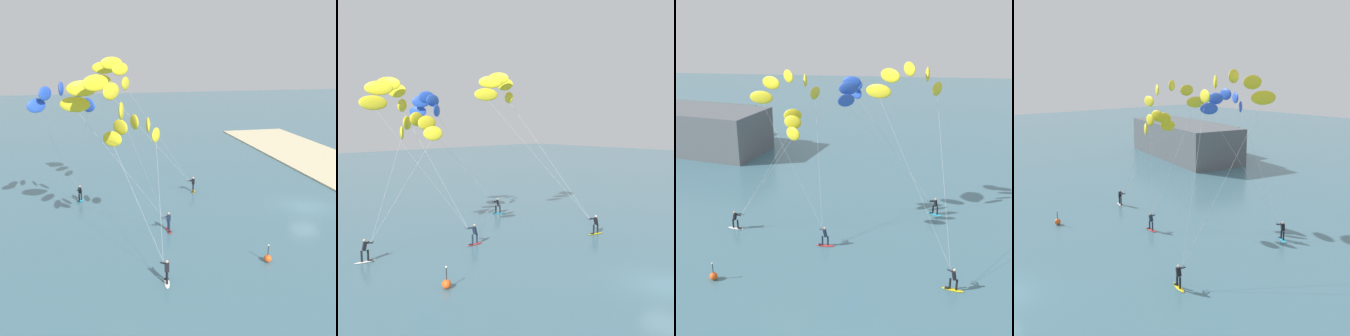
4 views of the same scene
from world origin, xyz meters
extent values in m
plane|color=#426B7A|center=(0.00, 0.00, 0.00)|extent=(240.00, 240.00, 0.00)
ellipsoid|color=red|center=(-2.81, 14.52, 0.04)|extent=(1.50, 0.36, 0.08)
cube|color=black|center=(-3.22, 14.52, 0.09)|extent=(0.28, 0.29, 0.02)
cylinder|color=#192338|center=(-2.59, 14.52, 0.47)|extent=(0.14, 0.14, 0.78)
cylinder|color=#192338|center=(-3.03, 14.52, 0.47)|extent=(0.14, 0.14, 0.78)
cube|color=#192338|center=(-2.81, 14.52, 1.16)|extent=(0.32, 0.30, 0.63)
sphere|color=tan|center=(-2.81, 14.52, 1.58)|extent=(0.20, 0.20, 0.20)
cylinder|color=black|center=(-3.12, 14.98, 1.31)|extent=(0.34, 0.47, 0.03)
cylinder|color=#192338|center=(-3.06, 14.69, 1.34)|extent=(0.55, 0.41, 0.15)
cylinder|color=#192338|center=(-2.88, 14.81, 1.34)|extent=(0.22, 0.61, 0.15)
ellipsoid|color=yellow|center=(-4.82, 21.76, 11.18)|extent=(0.70, 2.17, 1.10)
ellipsoid|color=yellow|center=(-5.57, 21.24, 12.34)|extent=(0.77, 2.16, 1.10)
ellipsoid|color=yellow|center=(-6.85, 20.35, 12.79)|extent=(1.48, 1.95, 1.10)
ellipsoid|color=yellow|center=(-8.13, 19.47, 12.34)|extent=(1.98, 1.43, 1.10)
ellipsoid|color=yellow|center=(-8.88, 18.95, 11.18)|extent=(2.17, 0.70, 1.10)
cylinder|color=#B2B2B7|center=(-3.97, 18.37, 6.09)|extent=(1.72, 6.80, 9.58)
cylinder|color=#B2B2B7|center=(-6.00, 16.96, 6.09)|extent=(5.77, 3.99, 9.58)
ellipsoid|color=yellow|center=(6.86, 9.65, 0.04)|extent=(1.54, 0.71, 0.08)
cube|color=black|center=(6.46, 9.75, 0.09)|extent=(0.34, 0.35, 0.02)
cylinder|color=black|center=(7.07, 9.60, 0.47)|extent=(0.14, 0.14, 0.78)
cylinder|color=black|center=(6.64, 9.71, 0.47)|extent=(0.14, 0.14, 0.78)
cube|color=black|center=(6.86, 9.65, 1.16)|extent=(0.38, 0.37, 0.63)
sphere|color=beige|center=(6.86, 9.65, 1.58)|extent=(0.20, 0.20, 0.20)
cylinder|color=black|center=(6.65, 10.16, 1.31)|extent=(0.23, 0.52, 0.03)
cylinder|color=black|center=(6.65, 9.87, 1.34)|extent=(0.48, 0.50, 0.15)
cylinder|color=black|center=(6.85, 9.95, 1.34)|extent=(0.09, 0.60, 0.15)
ellipsoid|color=yellow|center=(5.63, 19.29, 12.15)|extent=(1.14, 2.11, 1.10)
ellipsoid|color=yellow|center=(4.78, 18.95, 13.32)|extent=(0.34, 2.16, 1.10)
ellipsoid|color=yellow|center=(3.33, 18.36, 13.77)|extent=(1.11, 2.12, 1.10)
ellipsoid|color=yellow|center=(1.88, 17.78, 13.32)|extent=(1.74, 1.76, 1.10)
ellipsoid|color=yellow|center=(1.03, 17.43, 12.15)|extent=(2.11, 1.14, 1.10)
cylinder|color=#B2B2B7|center=(6.14, 14.73, 6.58)|extent=(1.04, 9.14, 10.55)
cylinder|color=#B2B2B7|center=(3.84, 13.80, 6.58)|extent=(5.64, 7.29, 10.55)
ellipsoid|color=white|center=(-11.11, 16.49, 0.04)|extent=(1.54, 0.59, 0.08)
cube|color=black|center=(-10.70, 16.43, 0.09)|extent=(0.32, 0.33, 0.02)
cylinder|color=black|center=(-11.33, 16.53, 0.47)|extent=(0.14, 0.14, 0.78)
cylinder|color=black|center=(-10.89, 16.46, 0.47)|extent=(0.14, 0.14, 0.78)
cube|color=black|center=(-11.11, 16.49, 1.16)|extent=(0.36, 0.35, 0.63)
sphere|color=tan|center=(-11.11, 16.49, 1.58)|extent=(0.20, 0.20, 0.20)
cylinder|color=black|center=(-10.58, 16.62, 1.31)|extent=(0.54, 0.16, 0.03)
cylinder|color=black|center=(-10.87, 16.66, 1.34)|extent=(0.54, 0.42, 0.15)
cylinder|color=black|center=(-10.82, 16.45, 1.34)|extent=(0.61, 0.18, 0.15)
ellipsoid|color=yellow|center=(-5.53, 16.09, 8.89)|extent=(1.40, 1.04, 1.10)
ellipsoid|color=yellow|center=(-5.67, 16.69, 9.67)|extent=(1.49, 0.55, 1.10)
ellipsoid|color=yellow|center=(-5.91, 17.72, 9.98)|extent=(1.49, 0.64, 1.10)
ellipsoid|color=yellow|center=(-6.15, 18.74, 9.67)|extent=(1.37, 1.11, 1.10)
ellipsoid|color=yellow|center=(-6.30, 19.34, 8.89)|extent=(1.04, 1.40, 1.10)
cylinder|color=#B2B2B7|center=(-8.05, 16.36, 4.95)|extent=(5.06, 0.54, 7.29)
cylinder|color=#B2B2B7|center=(-8.44, 17.98, 4.95)|extent=(4.30, 2.75, 7.29)
ellipsoid|color=#23ADD1|center=(6.38, 21.70, 0.04)|extent=(1.48, 1.06, 0.08)
cube|color=black|center=(6.02, 21.91, 0.09)|extent=(0.39, 0.39, 0.02)
cylinder|color=black|center=(6.57, 21.59, 0.47)|extent=(0.14, 0.14, 0.78)
cylinder|color=black|center=(6.19, 21.81, 0.47)|extent=(0.14, 0.14, 0.78)
cube|color=black|center=(6.38, 21.70, 1.16)|extent=(0.43, 0.42, 0.63)
sphere|color=tan|center=(6.38, 21.70, 1.58)|extent=(0.20, 0.20, 0.20)
cylinder|color=black|center=(5.83, 21.77, 1.31)|extent=(0.55, 0.10, 0.03)
cylinder|color=black|center=(6.09, 21.63, 1.34)|extent=(0.60, 0.24, 0.15)
cylinder|color=black|center=(6.12, 21.84, 1.34)|extent=(0.57, 0.37, 0.15)
ellipsoid|color=blue|center=(-1.42, 24.65, 10.77)|extent=(1.29, 1.54, 1.10)
ellipsoid|color=blue|center=(-1.51, 23.94, 11.68)|extent=(1.63, 1.12, 1.10)
ellipsoid|color=blue|center=(-1.67, 22.72, 12.04)|extent=(1.72, 0.53, 1.10)
ellipsoid|color=blue|center=(-1.82, 21.50, 11.68)|extent=(1.72, 0.76, 1.10)
ellipsoid|color=blue|center=(-1.91, 20.78, 10.77)|extent=(1.54, 1.29, 1.10)
cylinder|color=#B2B2B7|center=(2.20, 23.21, 5.89)|extent=(7.27, 2.90, 9.17)
cylinder|color=#B2B2B7|center=(1.96, 21.28, 5.89)|extent=(7.76, 1.00, 9.17)
sphere|color=#EA5119|center=(-9.79, 8.71, 0.28)|extent=(0.56, 0.56, 0.56)
cylinder|color=#262628|center=(-9.79, 8.71, 0.91)|extent=(0.06, 0.06, 0.70)
sphere|color=#F2F2CC|center=(-9.79, 8.71, 1.32)|extent=(0.12, 0.12, 0.12)
camera|label=1|loc=(-35.80, 21.88, 14.85)|focal=45.83mm
camera|label=2|loc=(-23.93, -10.99, 9.75)|focal=45.36mm
camera|label=3|loc=(2.88, -16.67, 17.70)|focal=47.09mm
camera|label=4|loc=(26.36, -6.75, 14.01)|focal=44.80mm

